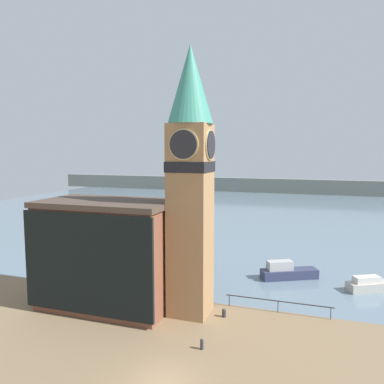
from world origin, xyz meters
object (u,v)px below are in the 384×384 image
boat_near (287,272)px  mooring_bollard_near (202,344)px  boat_far (374,285)px  mooring_bollard_far (224,312)px  pier_building (107,253)px  clock_tower (190,175)px

boat_near → mooring_bollard_near: (-4.77, -17.86, -0.33)m
boat_near → boat_far: boat_near is taller
boat_near → mooring_bollard_far: 12.86m
pier_building → boat_far: bearing=26.3°
boat_near → mooring_bollard_near: 18.48m
pier_building → boat_near: pier_building is taller
boat_near → boat_far: (8.94, -0.99, -0.16)m
pier_building → boat_far: (24.43, 12.09, -4.41)m
boat_far → pier_building: bearing=177.9°
boat_near → mooring_bollard_far: (-4.49, -12.05, -0.37)m
boat_near → boat_far: size_ratio=1.07×
boat_far → mooring_bollard_near: size_ratio=7.58×
boat_far → mooring_bollard_far: boat_far is taller
mooring_bollard_far → clock_tower: bearing=-177.9°
boat_near → mooring_bollard_near: boat_near is taller
clock_tower → boat_near: bearing=58.1°
boat_far → mooring_bollard_far: bearing=-168.9°
boat_far → mooring_bollard_near: boat_far is taller
pier_building → boat_near: (15.50, 13.08, -4.25)m
clock_tower → pier_building: size_ratio=1.88×
pier_building → boat_near: 20.72m
clock_tower → mooring_bollard_far: clock_tower is taller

